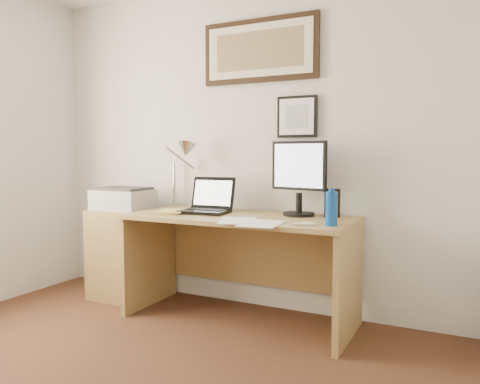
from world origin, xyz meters
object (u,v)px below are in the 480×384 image
Objects in this scene: book at (159,212)px; desk at (244,247)px; water_bottle at (332,209)px; lcd_monitor at (299,174)px; side_cabinet at (125,254)px; printer at (123,199)px; laptop at (207,205)px.

book is 0.68m from desk.
lcd_monitor reaches higher than water_bottle.
side_cabinet is at bearing -178.11° from desk.
printer is at bearing 172.56° from water_bottle.
laptop reaches higher than printer.
desk is at bearing 1.89° from side_cabinet.
water_bottle is 0.58× the size of laptop.
side_cabinet is at bearing -39.15° from printer.
book is at bearing -20.85° from printer.
printer reaches higher than desk.
desk is 0.41m from laptop.
desk is at bearing 19.41° from book.
book is at bearing -162.87° from lcd_monitor.
side_cabinet is at bearing -175.06° from lcd_monitor.
printer is (-0.02, 0.01, 0.45)m from side_cabinet.
lcd_monitor reaches higher than desk.
water_bottle is at bearing -7.44° from printer.
laptop is at bearing -169.26° from lcd_monitor.
desk is (0.59, 0.21, -0.24)m from book.
lcd_monitor is (1.45, 0.13, 0.68)m from side_cabinet.
side_cabinet is 0.46× the size of desk.
lcd_monitor is at bearing 13.42° from desk.
water_bottle is 1.81m from printer.
laptop is (0.79, -0.00, 0.44)m from side_cabinet.
water_bottle reaches higher than side_cabinet.
desk is (-0.71, 0.26, -0.34)m from water_bottle.
book is 0.69× the size of laptop.
printer is at bearing 159.15° from book.
printer is (-1.09, -0.02, 0.30)m from desk.
book is (-1.30, 0.05, -0.09)m from water_bottle.
laptop is 0.81× the size of printer.
lcd_monitor reaches higher than book.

